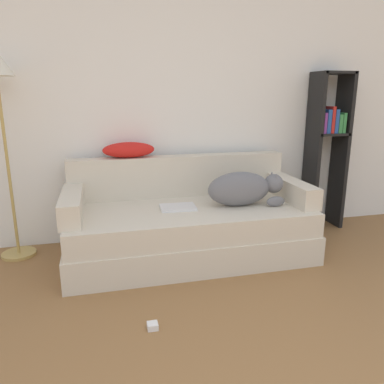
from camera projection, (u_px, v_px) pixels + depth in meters
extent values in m
cube|color=white|center=(173.00, 89.00, 3.32)|extent=(6.95, 0.06, 2.70)
cube|color=beige|center=(189.00, 242.00, 3.10)|extent=(1.95, 0.91, 0.23)
cube|color=beige|center=(189.00, 218.00, 3.04)|extent=(1.91, 0.87, 0.19)
cube|color=beige|center=(179.00, 176.00, 3.34)|extent=(1.91, 0.15, 0.36)
cube|color=beige|center=(72.00, 205.00, 2.78)|extent=(0.15, 0.72, 0.18)
cube|color=beige|center=(291.00, 190.00, 3.20)|extent=(0.15, 0.72, 0.18)
ellipsoid|color=slate|center=(239.00, 189.00, 3.03)|extent=(0.52, 0.22, 0.28)
sphere|color=slate|center=(274.00, 183.00, 3.09)|extent=(0.16, 0.16, 0.16)
cone|color=slate|center=(276.00, 178.00, 3.04)|extent=(0.05, 0.05, 0.07)
cone|color=slate|center=(272.00, 175.00, 3.12)|extent=(0.05, 0.05, 0.07)
ellipsoid|color=slate|center=(276.00, 201.00, 3.03)|extent=(0.16, 0.06, 0.08)
cube|color=silver|center=(178.00, 207.00, 2.98)|extent=(0.29, 0.22, 0.02)
ellipsoid|color=red|center=(129.00, 150.00, 3.19)|extent=(0.44, 0.20, 0.13)
cube|color=black|center=(312.00, 153.00, 3.62)|extent=(0.04, 0.26, 1.51)
cube|color=black|center=(340.00, 152.00, 3.69)|extent=(0.04, 0.26, 1.51)
cube|color=black|center=(334.00, 73.00, 3.46)|extent=(0.32, 0.26, 0.02)
cube|color=black|center=(328.00, 134.00, 3.61)|extent=(0.32, 0.26, 0.02)
cube|color=#753384|center=(320.00, 123.00, 3.54)|extent=(0.03, 0.20, 0.19)
cube|color=#234C93|center=(324.00, 121.00, 3.54)|extent=(0.04, 0.20, 0.22)
cube|color=red|center=(328.00, 120.00, 3.55)|extent=(0.03, 0.20, 0.25)
cube|color=#234C93|center=(331.00, 121.00, 3.56)|extent=(0.04, 0.20, 0.22)
cube|color=#337F42|center=(335.00, 123.00, 3.58)|extent=(0.04, 0.20, 0.17)
cube|color=#337F42|center=(339.00, 122.00, 3.59)|extent=(0.03, 0.20, 0.19)
cylinder|color=tan|center=(19.00, 254.00, 3.13)|extent=(0.27, 0.27, 0.02)
cylinder|color=tan|center=(8.00, 169.00, 2.94)|extent=(0.02, 0.02, 1.41)
cube|color=white|center=(153.00, 326.00, 2.14)|extent=(0.06, 0.06, 0.04)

